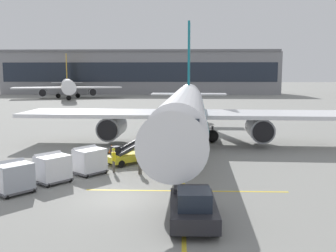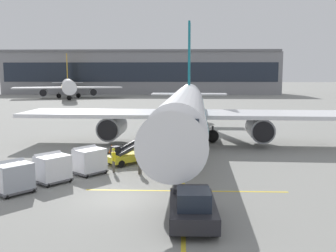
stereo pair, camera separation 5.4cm
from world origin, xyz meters
name	(u,v)px [view 1 (the left image)]	position (x,y,z in m)	size (l,w,h in m)	color
ground_plane	(118,198)	(0.00, 0.00, 0.00)	(600.00, 600.00, 0.00)	gray
parked_airplane	(185,109)	(3.88, 17.21, 3.43)	(32.29, 41.81, 13.91)	white
belt_loader	(131,153)	(-0.37, 8.61, 0.81)	(4.83, 4.67, 2.58)	gold
baggage_cart_lead	(89,160)	(-2.81, 5.14, 1.00)	(2.51, 2.61, 1.91)	#515156
baggage_cart_second	(52,168)	(-4.65, 2.91, 1.00)	(2.51, 2.61, 1.91)	#515156
baggage_cart_third	(13,177)	(-6.17, 0.65, 1.00)	(2.51, 2.61, 1.91)	#515156
pushback_tug	(193,207)	(4.09, -3.59, 0.83)	(2.21, 4.45, 1.83)	#232328
ground_crew_by_loader	(114,158)	(-1.23, 5.70, 1.00)	(0.36, 0.54, 1.74)	#514C42
ground_crew_by_carts	(140,160)	(0.68, 5.25, 1.00)	(0.44, 0.44, 1.74)	#514C42
safety_cone_engine_keepout	(111,149)	(-2.58, 12.23, 0.37)	(0.68, 0.68, 0.77)	black
apron_guidance_line_lead_in	(183,145)	(3.66, 16.44, 0.00)	(0.20, 110.00, 0.01)	yellow
apron_guidance_line_stop_bar	(186,191)	(3.85, 1.50, 0.00)	(12.00, 0.20, 0.01)	yellow
terminal_building	(141,72)	(-10.67, 114.42, 7.32)	(93.30, 15.66, 14.74)	gray
distant_airplane	(68,86)	(-28.59, 87.50, 3.45)	(30.11, 38.29, 13.18)	white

